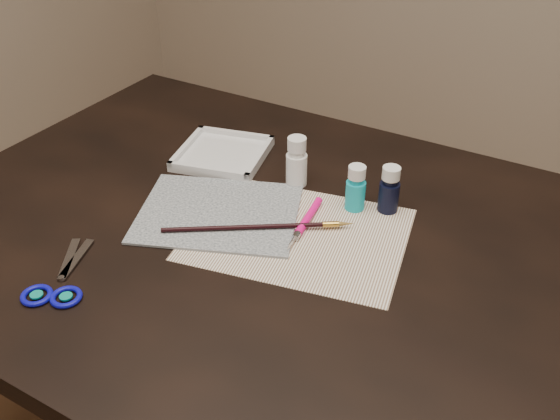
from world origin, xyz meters
The scene contains 10 objects.
table centered at (0.00, 0.00, 0.38)m, with size 1.30×0.90×0.75m, color black.
paper centered at (0.03, 0.02, 0.75)m, with size 0.36×0.27×0.00m, color white.
canvas centered at (-0.12, 0.00, 0.75)m, with size 0.28×0.22×0.00m, color black.
paint_bottle_white centered at (-0.06, 0.16, 0.80)m, with size 0.04×0.04×0.10m, color white.
paint_bottle_cyan centered at (0.08, 0.14, 0.79)m, with size 0.04×0.04×0.09m, color #12B1C8.
paint_bottle_navy centered at (0.13, 0.16, 0.79)m, with size 0.04×0.04×0.09m, color black.
paintbrush centered at (-0.04, -0.01, 0.76)m, with size 0.33×0.01×0.01m, color black, non-canonical shape.
craft_knife centered at (0.03, 0.04, 0.76)m, with size 0.16×0.01×0.01m, color #FF0C83, non-canonical shape.
scissors centered at (-0.24, -0.26, 0.75)m, with size 0.18×0.09×0.01m, color silver, non-canonical shape.
palette_tray centered at (-0.23, 0.17, 0.76)m, with size 0.17×0.17×0.02m, color silver.
Camera 1 is at (0.43, -0.74, 1.38)m, focal length 40.00 mm.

